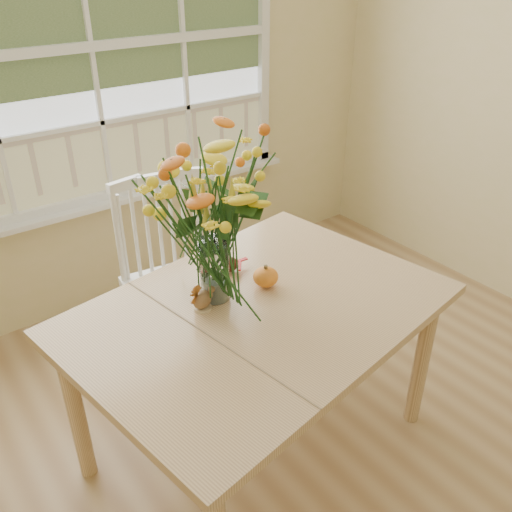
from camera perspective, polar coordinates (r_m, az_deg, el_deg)
wall_back at (r=3.20m, az=-16.71°, el=16.91°), size 4.00×0.02×2.70m
window at (r=3.14m, az=-16.94°, el=20.02°), size 2.42×0.12×1.74m
dining_table at (r=2.19m, az=0.32°, el=-7.29°), size 1.59×1.24×0.77m
windsor_chair at (r=2.80m, az=-9.01°, el=-1.30°), size 0.54×0.52×1.03m
flower_vase at (r=2.01m, az=-4.68°, el=4.92°), size 0.55×0.55×0.65m
pumpkin at (r=2.24m, az=1.03°, el=-2.30°), size 0.11×0.11×0.08m
turkey_figurine at (r=2.11m, az=-5.68°, el=-4.60°), size 0.11×0.09×0.11m
dark_gourd at (r=2.34m, az=-2.82°, el=-0.96°), size 0.13×0.09×0.07m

